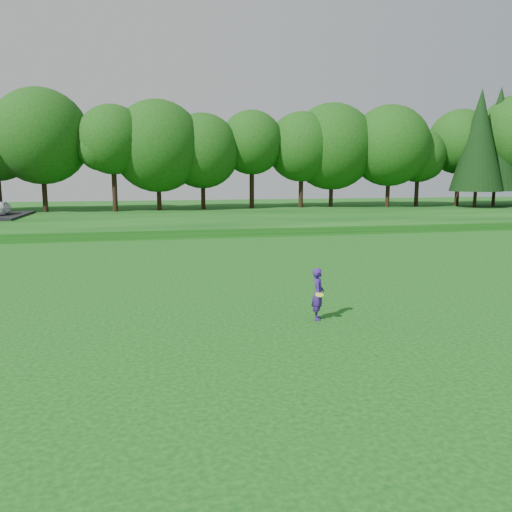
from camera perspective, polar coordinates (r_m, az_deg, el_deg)
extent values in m
plane|color=#0D440F|center=(14.80, -6.10, -7.45)|extent=(140.00, 140.00, 0.00)
cube|color=#0D440F|center=(48.28, -10.58, 4.47)|extent=(130.00, 30.00, 0.60)
cube|color=gray|center=(34.39, -9.78, 2.11)|extent=(130.00, 1.60, 0.04)
imported|color=#381B7B|center=(14.85, 7.11, -4.33)|extent=(0.54, 0.66, 1.54)
cylinder|color=#D8FF28|center=(14.54, 7.26, -4.42)|extent=(0.24, 0.23, 0.10)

